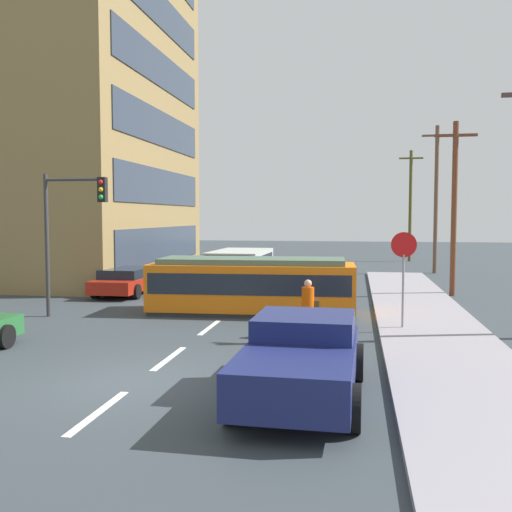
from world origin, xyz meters
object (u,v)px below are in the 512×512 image
object	(u,v)px
pedestrian_crossing	(308,305)
stop_sign	(404,260)
traffic_light_mast	(70,218)
utility_pole_far	(436,197)
pickup_truck_parked	(302,358)
city_bus	(240,266)
streetcar_tram	(252,285)
utility_pole_distant	(410,204)
utility_pole_mid	(454,205)
parked_sedan_mid	(128,281)

from	to	relation	value
pedestrian_crossing	stop_sign	size ratio (longest dim) A/B	0.58
traffic_light_mast	utility_pole_far	bearing A→B (deg)	51.68
pickup_truck_parked	traffic_light_mast	distance (m)	11.88
utility_pole_far	stop_sign	bearing A→B (deg)	-100.09
city_bus	traffic_light_mast	xyz separation A→B (m)	(-4.03, -9.56, 2.40)
streetcar_tram	stop_sign	bearing A→B (deg)	-27.05
streetcar_tram	pedestrian_crossing	xyz separation A→B (m)	(2.32, -3.83, -0.09)
pedestrian_crossing	utility_pole_distant	world-z (taller)	utility_pole_distant
streetcar_tram	utility_pole_mid	world-z (taller)	utility_pole_mid
stop_sign	city_bus	bearing A→B (deg)	124.56
city_bus	pedestrian_crossing	world-z (taller)	city_bus
parked_sedan_mid	traffic_light_mast	xyz separation A→B (m)	(0.36, -5.88, 2.80)
parked_sedan_mid	utility_pole_mid	distance (m)	14.76
stop_sign	utility_pole_mid	distance (m)	9.21
streetcar_tram	utility_pole_mid	bearing A→B (deg)	37.32
pedestrian_crossing	utility_pole_mid	size ratio (longest dim) A/B	0.22
stop_sign	utility_pole_far	size ratio (longest dim) A/B	0.32
traffic_light_mast	utility_pole_distant	xyz separation A→B (m)	(13.79, 27.80, 1.02)
city_bus	stop_sign	size ratio (longest dim) A/B	1.76
city_bus	utility_pole_distant	bearing A→B (deg)	61.83
streetcar_tram	utility_pole_distant	world-z (taller)	utility_pole_distant
pedestrian_crossing	utility_pole_distant	bearing A→B (deg)	79.56
utility_pole_mid	utility_pole_distant	size ratio (longest dim) A/B	0.89
city_bus	pickup_truck_parked	world-z (taller)	city_bus
pedestrian_crossing	stop_sign	distance (m)	3.27
utility_pole_distant	traffic_light_mast	bearing A→B (deg)	-116.39
pickup_truck_parked	traffic_light_mast	size ratio (longest dim) A/B	1.02
utility_pole_far	utility_pole_distant	xyz separation A→B (m)	(-0.67, 9.51, -0.22)
pickup_truck_parked	utility_pole_distant	world-z (taller)	utility_pole_distant
city_bus	stop_sign	bearing A→B (deg)	-55.44
streetcar_tram	city_bus	distance (m)	7.90
pedestrian_crossing	utility_pole_far	xyz separation A→B (m)	(6.14, 20.21, 3.72)
utility_pole_far	utility_pole_distant	size ratio (longest dim) A/B	1.05
city_bus	utility_pole_mid	xyz separation A→B (m)	(9.85, -1.65, 2.94)
streetcar_tram	pedestrian_crossing	size ratio (longest dim) A/B	4.43
city_bus	traffic_light_mast	world-z (taller)	traffic_light_mast
stop_sign	utility_pole_distant	xyz separation A→B (m)	(2.71, 28.48, 2.26)
utility_pole_distant	streetcar_tram	bearing A→B (deg)	-106.75
utility_pole_mid	parked_sedan_mid	bearing A→B (deg)	-171.85
stop_sign	utility_pole_mid	size ratio (longest dim) A/B	0.38
parked_sedan_mid	traffic_light_mast	world-z (taller)	traffic_light_mast
pedestrian_crossing	stop_sign	bearing A→B (deg)	24.03
city_bus	parked_sedan_mid	distance (m)	5.74
utility_pole_mid	pickup_truck_parked	bearing A→B (deg)	-108.45
pickup_truck_parked	parked_sedan_mid	xyz separation A→B (m)	(-9.03, 13.56, -0.17)
streetcar_tram	utility_pole_distant	xyz separation A→B (m)	(7.79, 25.89, 3.42)
traffic_light_mast	pedestrian_crossing	bearing A→B (deg)	-12.94
pickup_truck_parked	utility_pole_mid	bearing A→B (deg)	71.55
parked_sedan_mid	utility_pole_distant	distance (m)	26.38
pickup_truck_parked	utility_pole_mid	distance (m)	16.75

